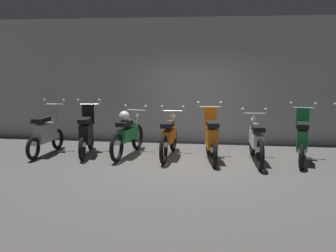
{
  "coord_description": "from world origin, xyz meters",
  "views": [
    {
      "loc": [
        0.67,
        -8.27,
        2.19
      ],
      "look_at": [
        -0.5,
        0.52,
        0.75
      ],
      "focal_mm": 42.34,
      "sensor_mm": 36.0,
      "label": 1
    }
  ],
  "objects_px": {
    "motorbike_slot_4": "(211,137)",
    "motorbike_slot_3": "(169,136)",
    "motorbike_slot_0": "(46,132)",
    "motorbike_slot_5": "(256,140)",
    "motorbike_slot_1": "(87,133)",
    "motorbike_slot_2": "(128,133)",
    "motorbike_slot_6": "(302,139)"
  },
  "relations": [
    {
      "from": "motorbike_slot_2",
      "to": "motorbike_slot_3",
      "type": "xyz_separation_m",
      "value": [
        0.98,
        -0.03,
        -0.04
      ]
    },
    {
      "from": "motorbike_slot_1",
      "to": "motorbike_slot_5",
      "type": "xyz_separation_m",
      "value": [
        3.93,
        -0.21,
        -0.04
      ]
    },
    {
      "from": "motorbike_slot_2",
      "to": "motorbike_slot_0",
      "type": "bearing_deg",
      "value": -176.75
    },
    {
      "from": "motorbike_slot_1",
      "to": "motorbike_slot_2",
      "type": "height_order",
      "value": "motorbike_slot_1"
    },
    {
      "from": "motorbike_slot_5",
      "to": "motorbike_slot_2",
      "type": "bearing_deg",
      "value": 175.08
    },
    {
      "from": "motorbike_slot_0",
      "to": "motorbike_slot_4",
      "type": "distance_m",
      "value": 3.92
    },
    {
      "from": "motorbike_slot_2",
      "to": "motorbike_slot_5",
      "type": "height_order",
      "value": "same"
    },
    {
      "from": "motorbike_slot_4",
      "to": "motorbike_slot_5",
      "type": "bearing_deg",
      "value": -2.54
    },
    {
      "from": "motorbike_slot_4",
      "to": "motorbike_slot_1",
      "type": "bearing_deg",
      "value": 176.79
    },
    {
      "from": "motorbike_slot_5",
      "to": "motorbike_slot_1",
      "type": "bearing_deg",
      "value": 176.96
    },
    {
      "from": "motorbike_slot_1",
      "to": "motorbike_slot_0",
      "type": "bearing_deg",
      "value": -176.05
    },
    {
      "from": "motorbike_slot_1",
      "to": "motorbike_slot_2",
      "type": "xyz_separation_m",
      "value": [
        0.99,
        0.04,
        0.0
      ]
    },
    {
      "from": "motorbike_slot_3",
      "to": "motorbike_slot_5",
      "type": "bearing_deg",
      "value": -6.42
    },
    {
      "from": "motorbike_slot_4",
      "to": "motorbike_slot_3",
      "type": "bearing_deg",
      "value": 169.71
    },
    {
      "from": "motorbike_slot_1",
      "to": "motorbike_slot_3",
      "type": "xyz_separation_m",
      "value": [
        1.97,
        0.01,
        -0.04
      ]
    },
    {
      "from": "motorbike_slot_1",
      "to": "motorbike_slot_2",
      "type": "distance_m",
      "value": 0.99
    },
    {
      "from": "motorbike_slot_3",
      "to": "motorbike_slot_6",
      "type": "distance_m",
      "value": 2.95
    },
    {
      "from": "motorbike_slot_2",
      "to": "motorbike_slot_6",
      "type": "height_order",
      "value": "motorbike_slot_6"
    },
    {
      "from": "motorbike_slot_0",
      "to": "motorbike_slot_3",
      "type": "height_order",
      "value": "motorbike_slot_0"
    },
    {
      "from": "motorbike_slot_4",
      "to": "motorbike_slot_6",
      "type": "distance_m",
      "value": 1.98
    },
    {
      "from": "motorbike_slot_3",
      "to": "motorbike_slot_6",
      "type": "bearing_deg",
      "value": -1.84
    },
    {
      "from": "motorbike_slot_2",
      "to": "motorbike_slot_4",
      "type": "bearing_deg",
      "value": -6.11
    },
    {
      "from": "motorbike_slot_2",
      "to": "motorbike_slot_4",
      "type": "relative_size",
      "value": 1.16
    },
    {
      "from": "motorbike_slot_4",
      "to": "motorbike_slot_5",
      "type": "xyz_separation_m",
      "value": [
        0.99,
        -0.04,
        -0.04
      ]
    },
    {
      "from": "motorbike_slot_0",
      "to": "motorbike_slot_2",
      "type": "xyz_separation_m",
      "value": [
        1.96,
        0.11,
        0.0
      ]
    },
    {
      "from": "motorbike_slot_1",
      "to": "motorbike_slot_4",
      "type": "xyz_separation_m",
      "value": [
        2.95,
        -0.17,
        0.0
      ]
    },
    {
      "from": "motorbike_slot_1",
      "to": "motorbike_slot_4",
      "type": "distance_m",
      "value": 2.95
    },
    {
      "from": "motorbike_slot_2",
      "to": "motorbike_slot_5",
      "type": "distance_m",
      "value": 2.95
    },
    {
      "from": "motorbike_slot_0",
      "to": "motorbike_slot_5",
      "type": "relative_size",
      "value": 0.86
    },
    {
      "from": "motorbike_slot_4",
      "to": "motorbike_slot_5",
      "type": "distance_m",
      "value": 0.99
    },
    {
      "from": "motorbike_slot_2",
      "to": "motorbike_slot_5",
      "type": "bearing_deg",
      "value": -4.92
    },
    {
      "from": "motorbike_slot_0",
      "to": "motorbike_slot_2",
      "type": "distance_m",
      "value": 1.96
    }
  ]
}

